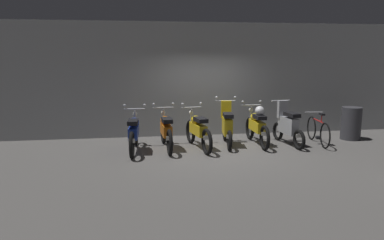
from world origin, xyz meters
name	(u,v)px	position (x,y,z in m)	size (l,w,h in m)	color
ground_plane	(215,150)	(0.00, 0.00, 0.00)	(80.00, 80.00, 0.00)	#565451
back_wall	(202,80)	(0.00, 2.02, 1.69)	(16.00, 0.30, 3.37)	#9EA0A3
motorbike_slot_0	(134,132)	(-2.06, 0.17, 0.49)	(0.59, 1.95, 1.15)	black
motorbike_slot_1	(166,130)	(-1.24, 0.31, 0.49)	(0.59, 1.95, 1.15)	black
motorbike_slot_2	(198,130)	(-0.42, 0.24, 0.49)	(0.59, 1.94, 1.15)	black
motorbike_slot_3	(227,126)	(0.42, 0.48, 0.53)	(0.59, 1.68, 1.29)	black
motorbike_slot_4	(257,125)	(1.24, 0.44, 0.53)	(0.59, 1.95, 1.15)	black
motorbike_slot_5	(288,126)	(2.06, 0.31, 0.52)	(0.56, 1.68, 1.18)	black
bicycle	(318,131)	(2.93, 0.26, 0.36)	(0.50, 1.72, 0.89)	black
trash_bin	(351,123)	(4.14, 0.65, 0.47)	(0.56, 0.56, 0.94)	#38383D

